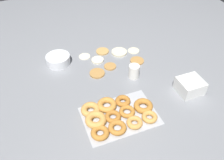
{
  "coord_description": "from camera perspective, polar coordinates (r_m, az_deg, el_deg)",
  "views": [
    {
      "loc": [
        -0.46,
        -1.19,
        1.05
      ],
      "look_at": [
        -0.05,
        -0.14,
        0.04
      ],
      "focal_mm": 38.0,
      "sensor_mm": 36.0,
      "label": 1
    }
  ],
  "objects": [
    {
      "name": "pancake_2",
      "position": [
        1.79,
        -6.62,
        5.71
      ],
      "size": [
        0.08,
        0.08,
        0.01
      ],
      "primitive_type": "cylinder",
      "color": "beige",
      "rests_on": "ground_plane"
    },
    {
      "name": "paper_cup",
      "position": [
        1.58,
        5.32,
        2.07
      ],
      "size": [
        0.07,
        0.07,
        0.09
      ],
      "color": "white",
      "rests_on": "ground_plane"
    },
    {
      "name": "ground_plane",
      "position": [
        1.65,
        0.03,
        2.36
      ],
      "size": [
        3.0,
        3.0,
        0.0
      ],
      "primitive_type": "plane",
      "color": "gray"
    },
    {
      "name": "container_stack",
      "position": [
        1.55,
        18.26,
        -1.35
      ],
      "size": [
        0.15,
        0.14,
        0.09
      ],
      "color": "white",
      "rests_on": "ground_plane"
    },
    {
      "name": "donut_tray",
      "position": [
        1.34,
        0.93,
        -8.32
      ],
      "size": [
        0.42,
        0.29,
        0.05
      ],
      "color": "#ADAFB5",
      "rests_on": "ground_plane"
    },
    {
      "name": "pancake_3",
      "position": [
        1.62,
        -3.61,
        1.68
      ],
      "size": [
        0.1,
        0.1,
        0.01
      ],
      "primitive_type": "cylinder",
      "color": "#B27F42",
      "rests_on": "ground_plane"
    },
    {
      "name": "batter_bowl",
      "position": [
        1.74,
        -12.81,
        4.78
      ],
      "size": [
        0.17,
        0.17,
        0.06
      ],
      "color": "white",
      "rests_on": "ground_plane"
    },
    {
      "name": "pancake_6",
      "position": [
        1.74,
        6.05,
        4.62
      ],
      "size": [
        0.1,
        0.1,
        0.01
      ],
      "primitive_type": "cylinder",
      "color": "#B27F42",
      "rests_on": "ground_plane"
    },
    {
      "name": "pancake_0",
      "position": [
        1.81,
        1.75,
        6.71
      ],
      "size": [
        0.12,
        0.12,
        0.01
      ],
      "primitive_type": "cylinder",
      "color": "beige",
      "rests_on": "ground_plane"
    },
    {
      "name": "pancake_5",
      "position": [
        1.84,
        5.22,
        7.11
      ],
      "size": [
        0.09,
        0.09,
        0.01
      ],
      "primitive_type": "cylinder",
      "color": "beige",
      "rests_on": "ground_plane"
    },
    {
      "name": "pancake_1",
      "position": [
        1.68,
        -0.37,
        3.31
      ],
      "size": [
        0.09,
        0.09,
        0.01
      ],
      "primitive_type": "cylinder",
      "color": "#B27F42",
      "rests_on": "ground_plane"
    },
    {
      "name": "pancake_7",
      "position": [
        1.83,
        -2.31,
        6.91
      ],
      "size": [
        0.1,
        0.1,
        0.01
      ],
      "primitive_type": "cylinder",
      "color": "tan",
      "rests_on": "ground_plane"
    },
    {
      "name": "pancake_4",
      "position": [
        1.74,
        -3.47,
        4.8
      ],
      "size": [
        0.09,
        0.09,
        0.01
      ],
      "primitive_type": "cylinder",
      "color": "beige",
      "rests_on": "ground_plane"
    }
  ]
}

